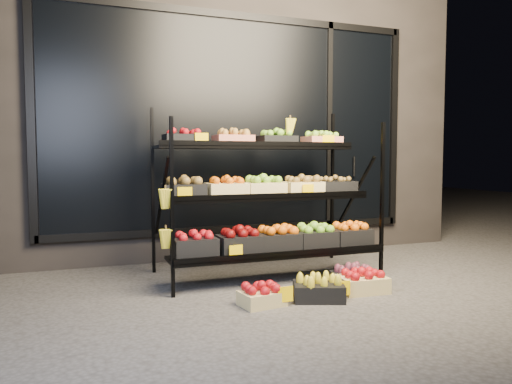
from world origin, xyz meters
name	(u,v)px	position (x,y,z in m)	size (l,w,h in m)	color
ground	(294,291)	(0.00, 0.00, 0.00)	(24.00, 24.00, 0.00)	#514F4C
building	(212,114)	(0.00, 2.59, 1.75)	(6.00, 2.08, 3.50)	#2D2826
display_rack	(266,196)	(-0.02, 0.60, 0.79)	(2.18, 1.02, 1.69)	black
tag_floor_a	(285,299)	(-0.26, -0.40, 0.06)	(0.13, 0.01, 0.12)	#F9C700
tag_floor_b	(342,293)	(0.25, -0.40, 0.06)	(0.13, 0.01, 0.12)	#F9C700
floor_crate_left	(262,295)	(-0.42, -0.30, 0.08)	(0.37, 0.29, 0.18)	#DEC780
floor_crate_midleft	(319,288)	(0.07, -0.32, 0.10)	(0.48, 0.42, 0.20)	black
floor_crate_midright	(362,281)	(0.54, -0.24, 0.09)	(0.42, 0.32, 0.20)	#DEC780
floor_crate_right	(353,277)	(0.56, -0.05, 0.09)	(0.42, 0.34, 0.19)	black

